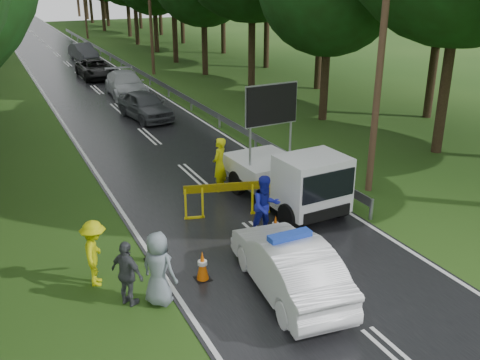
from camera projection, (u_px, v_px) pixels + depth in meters
ground at (269, 243)px, 15.63m from camera, size 160.00×160.00×0.00m
road at (80, 75)px, 40.77m from camera, size 7.00×140.00×0.02m
guardrail at (129, 65)px, 41.80m from camera, size 0.12×60.06×0.70m
utility_pole_near at (382, 48)px, 17.57m from camera, size 1.40×0.24×10.00m
utility_pole_mid at (150, 5)px, 39.36m from camera, size 1.40×0.24×10.00m
police_sedan at (289, 265)px, 13.01m from camera, size 2.03×4.57×1.60m
work_truck at (290, 178)px, 17.63m from camera, size 2.44×5.03×3.92m
barrier at (228, 191)px, 17.01m from camera, size 2.73×0.79×1.16m
officer at (219, 165)px, 19.00m from camera, size 0.86×0.84×1.99m
civilian at (266, 206)px, 15.76m from camera, size 0.95×0.75×1.90m
bystander_left at (95, 253)px, 13.30m from camera, size 0.93×1.26×1.74m
bystander_mid at (127, 274)px, 12.47m from camera, size 0.84×1.04×1.65m
bystander_right at (158, 269)px, 12.49m from camera, size 1.02×1.08×1.85m
queue_car_first at (145, 105)px, 28.51m from camera, size 2.31×4.53×1.48m
queue_car_second at (126, 84)px, 33.75m from camera, size 2.47×5.34×1.51m
queue_car_third at (96, 69)px, 39.49m from camera, size 2.35×4.92×1.35m
queue_car_fourth at (83, 52)px, 47.71m from camera, size 2.05×4.51×1.43m
cone_near_left at (202, 266)px, 13.63m from camera, size 0.39×0.39×0.83m
cone_center at (275, 226)px, 15.88m from camera, size 0.33×0.33×0.70m
cone_far at (234, 171)px, 20.17m from camera, size 0.38×0.38×0.80m
cone_left_mid at (151, 249)px, 14.53m from camera, size 0.37×0.37×0.78m
cone_right at (311, 198)px, 17.72m from camera, size 0.38×0.38×0.80m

